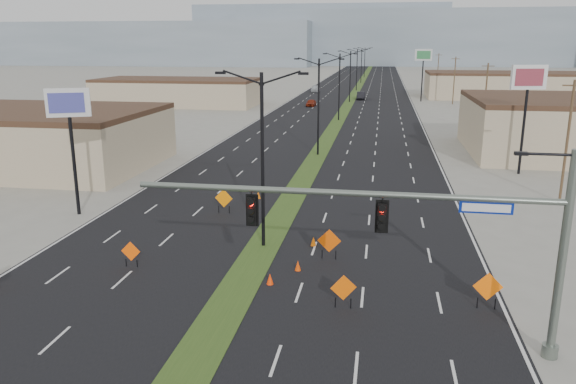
% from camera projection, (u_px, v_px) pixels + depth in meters
% --- Properties ---
extents(ground, '(600.00, 600.00, 0.00)m').
position_uv_depth(ground, '(199.00, 354.00, 21.51)').
color(ground, gray).
rests_on(ground, ground).
extents(road_surface, '(25.00, 400.00, 0.02)m').
position_uv_depth(road_surface, '(351.00, 100.00, 116.81)').
color(road_surface, black).
rests_on(road_surface, ground).
extents(median_strip, '(2.00, 400.00, 0.04)m').
position_uv_depth(median_strip, '(351.00, 100.00, 116.81)').
color(median_strip, '#2E4A1A').
rests_on(median_strip, ground).
extents(building_sw_far, '(30.00, 14.00, 4.50)m').
position_uv_depth(building_sw_far, '(178.00, 93.00, 107.03)').
color(building_sw_far, tan).
rests_on(building_sw_far, ground).
extents(building_se_far, '(44.00, 16.00, 5.00)m').
position_uv_depth(building_se_far, '(532.00, 87.00, 119.65)').
color(building_se_far, tan).
rests_on(building_se_far, ground).
extents(mesa_west, '(180.00, 50.00, 22.00)m').
position_uv_depth(mesa_west, '(149.00, 44.00, 304.64)').
color(mesa_west, gray).
rests_on(mesa_west, ground).
extents(mesa_center, '(220.00, 50.00, 28.00)m').
position_uv_depth(mesa_center, '(449.00, 38.00, 297.46)').
color(mesa_center, gray).
rests_on(mesa_center, ground).
extents(mesa_backdrop, '(140.00, 50.00, 32.00)m').
position_uv_depth(mesa_backdrop, '(322.00, 35.00, 327.15)').
color(mesa_backdrop, gray).
rests_on(mesa_backdrop, ground).
extents(signal_mast, '(16.30, 0.60, 8.00)m').
position_uv_depth(signal_mast, '(432.00, 231.00, 20.82)').
color(signal_mast, slate).
rests_on(signal_mast, ground).
extents(streetlight_0, '(5.15, 0.24, 10.02)m').
position_uv_depth(streetlight_0, '(262.00, 155.00, 31.55)').
color(streetlight_0, black).
rests_on(streetlight_0, ground).
extents(streetlight_1, '(5.15, 0.24, 10.02)m').
position_uv_depth(streetlight_1, '(318.00, 104.00, 58.23)').
color(streetlight_1, black).
rests_on(streetlight_1, ground).
extents(streetlight_2, '(5.15, 0.24, 10.02)m').
position_uv_depth(streetlight_2, '(339.00, 85.00, 84.92)').
color(streetlight_2, black).
rests_on(streetlight_2, ground).
extents(streetlight_3, '(5.15, 0.24, 10.02)m').
position_uv_depth(streetlight_3, '(350.00, 75.00, 111.61)').
color(streetlight_3, black).
rests_on(streetlight_3, ground).
extents(streetlight_4, '(5.15, 0.24, 10.02)m').
position_uv_depth(streetlight_4, '(357.00, 68.00, 138.29)').
color(streetlight_4, black).
rests_on(streetlight_4, ground).
extents(streetlight_5, '(5.15, 0.24, 10.02)m').
position_uv_depth(streetlight_5, '(361.00, 64.00, 164.98)').
color(streetlight_5, black).
rests_on(streetlight_5, ground).
extents(streetlight_6, '(5.15, 0.24, 10.02)m').
position_uv_depth(streetlight_6, '(365.00, 61.00, 191.67)').
color(streetlight_6, black).
rests_on(streetlight_6, ground).
extents(utility_pole_0, '(1.60, 0.20, 9.00)m').
position_uv_depth(utility_pole_0, '(567.00, 140.00, 40.95)').
color(utility_pole_0, '#4C3823').
rests_on(utility_pole_0, ground).
extents(utility_pole_1, '(1.60, 0.20, 9.00)m').
position_uv_depth(utility_pole_1, '(485.00, 96.00, 74.30)').
color(utility_pole_1, '#4C3823').
rests_on(utility_pole_1, ground).
extents(utility_pole_2, '(1.60, 0.20, 9.00)m').
position_uv_depth(utility_pole_2, '(454.00, 80.00, 107.66)').
color(utility_pole_2, '#4C3823').
rests_on(utility_pole_2, ground).
extents(utility_pole_3, '(1.60, 0.20, 9.00)m').
position_uv_depth(utility_pole_3, '(438.00, 71.00, 141.02)').
color(utility_pole_3, '#4C3823').
rests_on(utility_pole_3, ground).
extents(car_left, '(1.70, 3.87, 1.30)m').
position_uv_depth(car_left, '(311.00, 103.00, 105.04)').
color(car_left, maroon).
rests_on(car_left, ground).
extents(car_mid, '(1.68, 4.76, 1.57)m').
position_uv_depth(car_mid, '(361.00, 96.00, 117.95)').
color(car_mid, black).
rests_on(car_mid, ground).
extents(car_far, '(2.57, 5.33, 1.50)m').
position_uv_depth(car_far, '(316.00, 89.00, 135.78)').
color(car_far, silver).
rests_on(car_far, ground).
extents(construction_sign_1, '(1.07, 0.08, 1.42)m').
position_uv_depth(construction_sign_1, '(131.00, 252.00, 29.63)').
color(construction_sign_1, '#FF5105').
rests_on(construction_sign_1, ground).
extents(construction_sign_2, '(1.30, 0.21, 1.74)m').
position_uv_depth(construction_sign_2, '(224.00, 199.00, 38.99)').
color(construction_sign_2, orange).
rests_on(construction_sign_2, ground).
extents(construction_sign_3, '(1.15, 0.39, 1.59)m').
position_uv_depth(construction_sign_3, '(343.00, 289.00, 24.98)').
color(construction_sign_3, '#E55404').
rests_on(construction_sign_3, ground).
extents(construction_sign_4, '(1.30, 0.08, 1.73)m').
position_uv_depth(construction_sign_4, '(329.00, 242.00, 30.64)').
color(construction_sign_4, '#D84804').
rests_on(construction_sign_4, ground).
extents(construction_sign_5, '(1.31, 0.09, 1.75)m').
position_uv_depth(construction_sign_5, '(488.00, 288.00, 24.86)').
color(construction_sign_5, '#FF6105').
rests_on(construction_sign_5, ground).
extents(cone_0, '(0.41, 0.41, 0.55)m').
position_uv_depth(cone_0, '(298.00, 266.00, 29.29)').
color(cone_0, '#E43E04').
rests_on(cone_0, ground).
extents(cone_1, '(0.41, 0.41, 0.58)m').
position_uv_depth(cone_1, '(270.00, 279.00, 27.60)').
color(cone_1, '#FF3705').
rests_on(cone_1, ground).
extents(cone_2, '(0.42, 0.42, 0.57)m').
position_uv_depth(cone_2, '(313.00, 241.00, 32.86)').
color(cone_2, '#FF6605').
rests_on(cone_2, ground).
extents(cone_3, '(0.47, 0.47, 0.60)m').
position_uv_depth(cone_3, '(258.00, 195.00, 42.83)').
color(cone_3, '#F66305').
rests_on(cone_3, ground).
extents(pole_sign_west, '(2.71, 1.50, 8.65)m').
position_uv_depth(pole_sign_west, '(69.00, 113.00, 37.27)').
color(pole_sign_west, black).
rests_on(pole_sign_west, ground).
extents(pole_sign_east_near, '(3.15, 1.10, 9.70)m').
position_uv_depth(pole_sign_east_near, '(528.00, 86.00, 49.03)').
color(pole_sign_east_near, black).
rests_on(pole_sign_east_near, ground).
extents(pole_sign_east_far, '(3.36, 1.15, 10.34)m').
position_uv_depth(pole_sign_east_far, '(423.00, 59.00, 111.75)').
color(pole_sign_east_far, black).
rests_on(pole_sign_east_far, ground).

